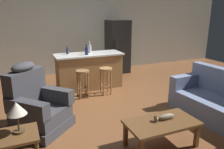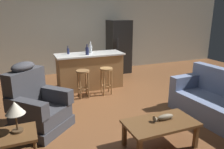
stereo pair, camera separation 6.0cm
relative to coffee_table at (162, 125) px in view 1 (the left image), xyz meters
name	(u,v)px [view 1 (the left image)]	position (x,y,z in m)	size (l,w,h in m)	color
ground_plane	(108,106)	(-0.20, 1.71, -0.36)	(12.00, 12.00, 0.00)	brown
back_wall	(73,34)	(-0.20, 4.84, 0.94)	(12.00, 0.05, 2.60)	#B2B2A3
coffee_table	(162,125)	(0.00, 0.00, 0.00)	(1.10, 0.60, 0.42)	brown
fish_figurine	(165,117)	(0.07, 0.03, 0.10)	(0.34, 0.10, 0.10)	#4C3823
couch	(222,104)	(1.57, 0.26, -0.02)	(0.97, 1.95, 0.94)	#707FA3
recliner_near_lamp	(37,107)	(-1.70, 1.30, 0.06)	(1.19, 1.19, 1.20)	#3D3D42
end_table	(19,141)	(-2.00, 0.22, 0.10)	(0.48, 0.48, 0.56)	brown
table_lamp	(17,110)	(-1.98, 0.25, 0.50)	(0.24, 0.24, 0.41)	#4C3823
kitchen_island	(89,71)	(-0.20, 3.06, 0.11)	(1.80, 0.70, 0.95)	#9E7042
bar_stool_left	(83,79)	(-0.56, 2.43, 0.11)	(0.32, 0.32, 0.68)	olive
bar_stool_right	(106,76)	(0.04, 2.43, 0.11)	(0.32, 0.32, 0.68)	#A87A47
refrigerator	(118,47)	(1.19, 4.26, 0.52)	(0.70, 0.69, 1.76)	black
bottle_tall_green	(67,51)	(-0.73, 3.21, 0.67)	(0.06, 0.06, 0.21)	#23284C
bottle_short_amber	(90,48)	(-0.12, 3.21, 0.70)	(0.09, 0.09, 0.30)	silver
bottle_wine_dark	(87,51)	(-0.29, 2.93, 0.69)	(0.09, 0.09, 0.27)	#23284C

